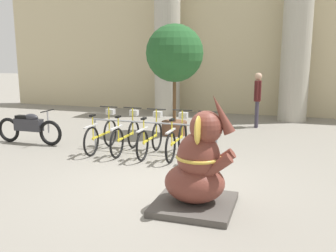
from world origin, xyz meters
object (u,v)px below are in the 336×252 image
bicycle_2 (151,138)px  bicycle_3 (177,139)px  potted_tree (175,57)px  bicycle_4 (204,142)px  bicycle_1 (126,136)px  person_pedestrian (258,95)px  motorcycle (29,127)px  bicycle_0 (102,134)px  elephant_statue (198,170)px

bicycle_2 → bicycle_3: (0.64, 0.04, 0.00)m
potted_tree → bicycle_2: bearing=-86.9°
bicycle_2 → bicycle_4: (1.29, 0.01, 0.00)m
potted_tree → bicycle_1: bearing=-102.5°
bicycle_1 → person_pedestrian: (2.74, 4.14, 0.65)m
bicycle_4 → motorcycle: (-4.73, 0.06, 0.03)m
bicycle_0 → elephant_statue: elephant_statue is taller
bicycle_2 → potted_tree: size_ratio=0.53×
motorcycle → bicycle_0: bearing=-1.4°
bicycle_0 → motorcycle: 2.16m
bicycle_3 → potted_tree: potted_tree is taller
bicycle_3 → person_pedestrian: bearing=70.6°
bicycle_1 → person_pedestrian: person_pedestrian is taller
bicycle_4 → potted_tree: (-1.41, 2.34, 1.85)m
elephant_statue → person_pedestrian: size_ratio=1.03×
bicycle_1 → potted_tree: 3.00m
bicycle_1 → elephant_statue: 3.62m
bicycle_2 → potted_tree: 2.99m
bicycle_0 → motorcycle: (-2.16, 0.05, 0.03)m
person_pedestrian → bicycle_1: bearing=-123.5°
bicycle_4 → elephant_statue: size_ratio=0.92×
bicycle_2 → motorcycle: size_ratio=0.85×
bicycle_1 → elephant_statue: elephant_statue is taller
bicycle_1 → elephant_statue: size_ratio=0.92×
motorcycle → person_pedestrian: bearing=36.5°
bicycle_1 → bicycle_2: (0.64, -0.04, 0.00)m
bicycle_3 → elephant_statue: 2.93m
elephant_statue → bicycle_2: bearing=123.6°
elephant_statue → bicycle_4: bearing=100.2°
bicycle_0 → person_pedestrian: size_ratio=0.95×
bicycle_2 → bicycle_1: bearing=176.4°
bicycle_3 → bicycle_4: 0.64m
bicycle_3 → potted_tree: 3.06m
bicycle_3 → motorcycle: size_ratio=0.85×
bicycle_1 → bicycle_2: 0.64m
bicycle_3 → person_pedestrian: size_ratio=0.95×
bicycle_0 → bicycle_2: size_ratio=1.00×
bicycle_4 → bicycle_2: bearing=-179.6°
bicycle_4 → motorcycle: bicycle_4 is taller
bicycle_4 → elephant_statue: 2.71m
bicycle_0 → bicycle_4: (2.57, -0.01, 0.00)m
bicycle_3 → person_pedestrian: 4.43m
bicycle_0 → bicycle_2: bearing=-0.7°
bicycle_2 → potted_tree: (-0.13, 2.35, 1.85)m
bicycle_4 → motorcycle: size_ratio=0.85×
bicycle_1 → potted_tree: size_ratio=0.53×
motorcycle → potted_tree: potted_tree is taller
motorcycle → person_pedestrian: 6.93m
bicycle_2 → bicycle_3: size_ratio=1.00×
bicycle_1 → bicycle_2: size_ratio=1.00×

